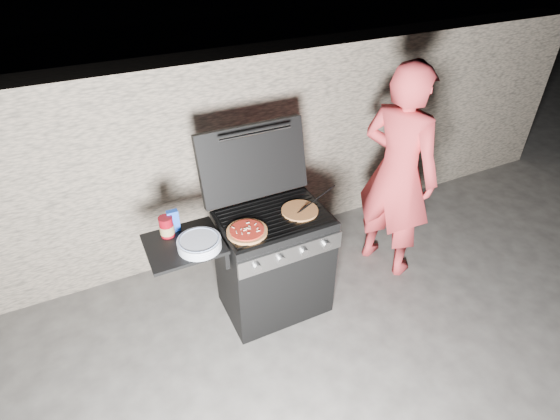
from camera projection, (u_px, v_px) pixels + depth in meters
name	position (u px, v px, depth m)	size (l,w,h in m)	color
ground	(275.00, 304.00, 3.68)	(50.00, 50.00, 0.00)	#3A3835
stone_wall	(224.00, 156.00, 3.94)	(8.00, 0.35, 1.80)	gray
gas_grill	(245.00, 273.00, 3.33)	(1.34, 0.79, 0.91)	black
pizza_topped	(247.00, 231.00, 2.99)	(0.28, 0.28, 0.03)	#D09548
pizza_plain	(300.00, 211.00, 3.20)	(0.27, 0.27, 0.01)	#E3934B
sauce_jar	(167.00, 226.00, 2.95)	(0.10, 0.10, 0.15)	maroon
blue_carton	(173.00, 221.00, 2.99)	(0.08, 0.04, 0.16)	#1642B2
plate_stack	(199.00, 244.00, 2.86)	(0.29, 0.29, 0.07)	silver
person	(397.00, 174.00, 3.60)	(0.69, 0.45, 1.88)	#D73A3F
tongs	(316.00, 200.00, 3.26)	(0.01, 0.01, 0.41)	black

